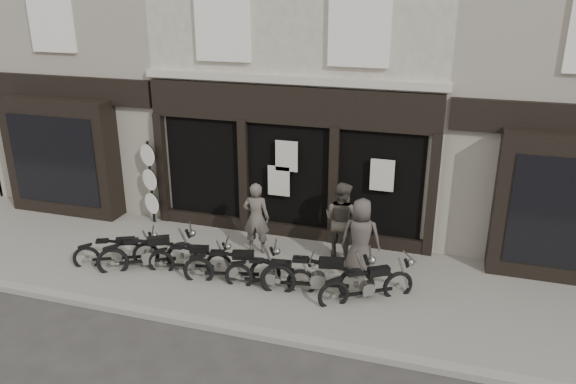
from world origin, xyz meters
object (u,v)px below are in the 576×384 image
(motorcycle_2, at_px, (191,262))
(man_centre, at_px, (341,220))
(motorcycle_5, at_px, (318,279))
(motorcycle_6, at_px, (368,288))
(man_left, at_px, (256,218))
(man_right, at_px, (361,237))
(motorcycle_4, at_px, (271,277))
(advert_sign_post, at_px, (151,186))
(motorcycle_1, at_px, (149,256))
(motorcycle_0, at_px, (117,254))
(motorcycle_3, at_px, (233,269))

(motorcycle_2, bearing_deg, man_centre, 18.37)
(motorcycle_5, distance_m, motorcycle_6, 1.01)
(man_left, xyz_separation_m, man_right, (2.53, -0.35, 0.01))
(motorcycle_4, xyz_separation_m, advert_sign_post, (-4.13, 2.34, 0.77))
(motorcycle_4, xyz_separation_m, motorcycle_5, (1.00, 0.08, 0.08))
(man_right, distance_m, advert_sign_post, 5.89)
(man_right, xyz_separation_m, advert_sign_post, (-5.78, 1.16, 0.15))
(motorcycle_4, xyz_separation_m, man_centre, (1.06, 1.92, 0.65))
(motorcycle_1, relative_size, advert_sign_post, 0.85)
(motorcycle_2, distance_m, man_left, 1.83)
(motorcycle_6, bearing_deg, man_right, 75.92)
(man_left, height_order, man_right, man_right)
(man_left, bearing_deg, motorcycle_5, 135.45)
(man_left, bearing_deg, advert_sign_post, -20.98)
(motorcycle_0, distance_m, motorcycle_5, 4.68)
(advert_sign_post, bearing_deg, man_left, 7.58)
(motorcycle_0, bearing_deg, motorcycle_4, -25.94)
(motorcycle_4, bearing_deg, motorcycle_6, -2.05)
(motorcycle_1, distance_m, motorcycle_4, 2.89)
(man_centre, bearing_deg, motorcycle_0, 44.13)
(motorcycle_2, bearing_deg, motorcycle_0, 173.14)
(motorcycle_6, relative_size, man_left, 1.05)
(motorcycle_3, bearing_deg, motorcycle_0, 166.80)
(motorcycle_1, height_order, motorcycle_2, motorcycle_1)
(motorcycle_4, relative_size, man_left, 1.14)
(advert_sign_post, bearing_deg, motorcycle_0, -57.69)
(man_right, bearing_deg, motorcycle_0, 9.42)
(motorcycle_4, relative_size, motorcycle_6, 1.08)
(motorcycle_2, relative_size, advert_sign_post, 0.79)
(motorcycle_4, height_order, motorcycle_5, motorcycle_5)
(man_left, distance_m, advert_sign_post, 3.35)
(motorcycle_5, xyz_separation_m, man_right, (0.65, 1.10, 0.54))
(motorcycle_0, xyz_separation_m, motorcycle_6, (5.68, 0.16, 0.03))
(motorcycle_4, distance_m, man_right, 2.12)
(motorcycle_2, height_order, man_left, man_left)
(motorcycle_0, height_order, advert_sign_post, advert_sign_post)
(advert_sign_post, bearing_deg, motorcycle_1, -40.35)
(motorcycle_3, relative_size, man_left, 1.20)
(motorcycle_6, relative_size, man_centre, 1.00)
(motorcycle_5, height_order, motorcycle_6, motorcycle_5)
(motorcycle_3, height_order, advert_sign_post, advert_sign_post)
(motorcycle_4, distance_m, man_centre, 2.29)
(motorcycle_0, xyz_separation_m, advert_sign_post, (-0.45, 2.36, 0.78))
(motorcycle_1, xyz_separation_m, motorcycle_3, (2.01, 0.03, -0.02))
(man_centre, height_order, man_right, man_centre)
(motorcycle_3, distance_m, man_left, 1.60)
(man_right, bearing_deg, man_left, -11.06)
(motorcycle_3, xyz_separation_m, motorcycle_5, (1.87, 0.04, 0.05))
(motorcycle_6, bearing_deg, man_centre, 84.95)
(motorcycle_2, distance_m, motorcycle_5, 2.93)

